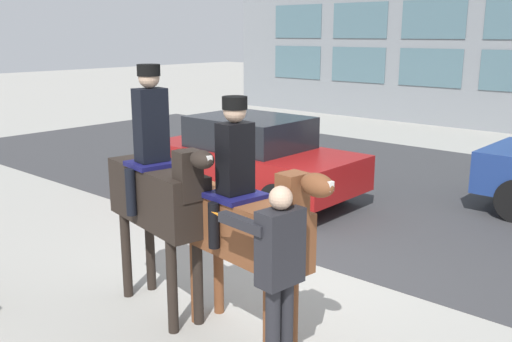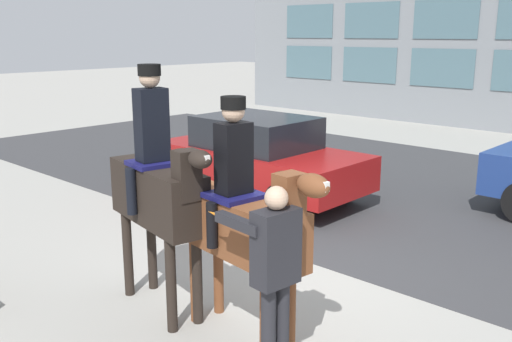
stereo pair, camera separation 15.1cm
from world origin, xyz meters
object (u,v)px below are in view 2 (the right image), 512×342
pedestrian_bystander (274,270)px  street_car_near_lane (259,156)px  mounted_horse_lead (159,189)px  mounted_horse_companion (242,220)px

pedestrian_bystander → street_car_near_lane: size_ratio=0.45×
mounted_horse_lead → mounted_horse_companion: bearing=18.2°
mounted_horse_lead → street_car_near_lane: mounted_horse_lead is taller
mounted_horse_companion → pedestrian_bystander: bearing=-19.2°
street_car_near_lane → mounted_horse_companion: bearing=-49.4°
pedestrian_bystander → street_car_near_lane: bearing=-39.8°
street_car_near_lane → mounted_horse_lead: bearing=-61.0°
mounted_horse_companion → street_car_near_lane: mounted_horse_companion is taller
mounted_horse_lead → street_car_near_lane: (-2.26, 4.07, -0.61)m
mounted_horse_companion → pedestrian_bystander: (0.73, -0.36, -0.19)m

